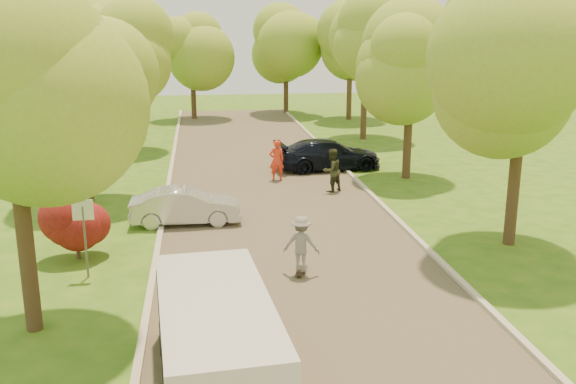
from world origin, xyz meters
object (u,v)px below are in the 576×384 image
skateboarder (301,244)px  minivan (216,343)px  longboard (301,271)px  street_sign (84,222)px  person_striped (277,160)px  silver_sedan (186,206)px  dark_sedan (328,154)px  person_olive (332,170)px

skateboarder → minivan: bearing=84.3°
longboard → street_sign: bearing=12.6°
street_sign → longboard: street_sign is taller
street_sign → skateboarder: size_ratio=1.40×
longboard → skateboarder: 0.79m
person_striped → silver_sedan: bearing=52.4°
dark_sedan → street_sign: bearing=137.5°
silver_sedan → longboard: (3.19, -5.08, -0.53)m
minivan → person_olive: (5.11, 14.16, -0.11)m
silver_sedan → person_striped: bearing=-33.0°
minivan → silver_sedan: bearing=89.2°
dark_sedan → person_striped: (-2.68, -1.84, 0.18)m
street_sign → person_olive: (8.41, 8.06, -0.67)m
street_sign → dark_sedan: bearing=53.2°
skateboarder → street_sign: bearing=12.6°
minivan → dark_sedan: bearing=67.7°
person_striped → dark_sedan: bearing=-149.7°
longboard → skateboarder: (0.00, 0.00, 0.79)m
longboard → skateboarder: size_ratio=0.53×
longboard → silver_sedan: bearing=-39.5°
minivan → person_olive: 15.05m
skateboarder → person_olive: (2.64, 8.63, 0.01)m
silver_sedan → longboard: bearing=-147.4°
dark_sedan → person_olive: (-0.69, -4.10, 0.18)m
person_striped → person_olive: 3.01m
minivan → skateboarder: size_ratio=3.36×
minivan → person_olive: minivan is taller
silver_sedan → person_olive: person_olive is taller
dark_sedan → person_olive: 4.17m
minivan → dark_sedan: (5.80, 18.26, -0.28)m
longboard → skateboarder: skateboarder is taller
street_sign → silver_sedan: street_sign is taller
minivan → person_olive: bearing=65.5°
longboard → person_olive: size_ratio=0.46×
skateboarder → person_olive: 9.03m
longboard → person_striped: bearing=-75.1°
longboard → person_olive: bearing=-88.6°
street_sign → person_olive: 11.66m
dark_sedan → longboard: bearing=159.7°
longboard → person_striped: (0.66, 10.90, 0.81)m
longboard → person_olive: 9.06m
silver_sedan → minivan: bearing=-175.7°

